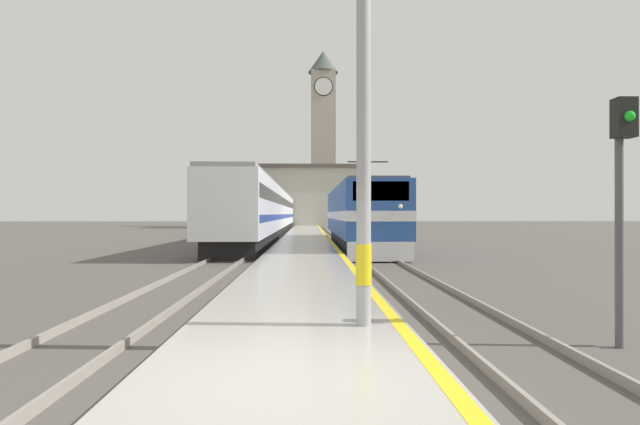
# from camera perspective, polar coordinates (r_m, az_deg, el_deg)

# --- Properties ---
(ground_plane) EXTENTS (200.00, 200.00, 0.00)m
(ground_plane) POSITION_cam_1_polar(r_m,az_deg,el_deg) (35.34, -1.66, -3.47)
(ground_plane) COLOR #514C47
(platform) EXTENTS (3.34, 140.00, 0.41)m
(platform) POSITION_cam_1_polar(r_m,az_deg,el_deg) (30.33, -1.71, -3.64)
(platform) COLOR #ADA89E
(platform) RESTS_ON ground
(rail_track_near) EXTENTS (2.83, 140.00, 0.16)m
(rail_track_near) POSITION_cam_1_polar(r_m,az_deg,el_deg) (30.49, 4.26, -3.94)
(rail_track_near) COLOR #514C47
(rail_track_near) RESTS_ON ground
(rail_track_far) EXTENTS (2.83, 140.00, 0.16)m
(rail_track_far) POSITION_cam_1_polar(r_m,az_deg,el_deg) (30.54, -7.97, -3.94)
(rail_track_far) COLOR #514C47
(rail_track_far) RESTS_ON ground
(locomotive_train) EXTENTS (2.92, 18.29, 4.69)m
(locomotive_train) POSITION_cam_1_polar(r_m,az_deg,el_deg) (29.56, 4.43, -0.43)
(locomotive_train) COLOR black
(locomotive_train) RESTS_ON ground
(passenger_train) EXTENTS (2.92, 48.65, 4.19)m
(passenger_train) POSITION_cam_1_polar(r_m,az_deg,el_deg) (44.93, -5.85, 0.11)
(passenger_train) COLOR black
(passenger_train) RESTS_ON ground
(catenary_mast) EXTENTS (2.47, 0.24, 7.99)m
(catenary_mast) POSITION_cam_1_polar(r_m,az_deg,el_deg) (7.80, 5.85, 17.77)
(catenary_mast) COLOR #9E9EA3
(catenary_mast) RESTS_ON platform
(clock_tower) EXTENTS (4.91, 4.91, 28.62)m
(clock_tower) POSITION_cam_1_polar(r_m,az_deg,el_deg) (82.32, 0.36, 9.01)
(clock_tower) COLOR #ADA393
(clock_tower) RESTS_ON ground
(station_building) EXTENTS (21.93, 7.18, 9.02)m
(station_building) POSITION_cam_1_polar(r_m,az_deg,el_deg) (72.86, -3.52, 1.82)
(station_building) COLOR #B7B2A3
(station_building) RESTS_ON ground
(signal_post) EXTENTS (0.30, 0.39, 3.80)m
(signal_post) POSITION_cam_1_polar(r_m,az_deg,el_deg) (8.86, 31.23, 3.17)
(signal_post) COLOR #4C4C51
(signal_post) RESTS_ON ground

